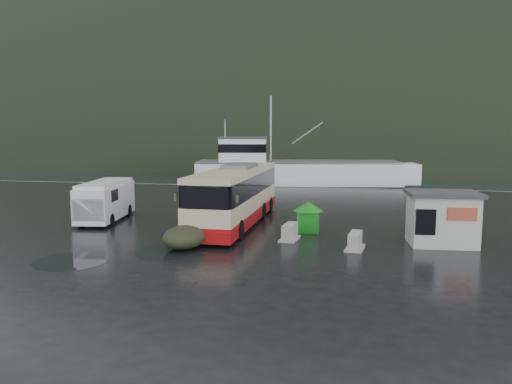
% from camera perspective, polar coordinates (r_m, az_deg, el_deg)
% --- Properties ---
extents(ground, '(160.00, 160.00, 0.00)m').
position_cam_1_polar(ground, '(25.33, -3.56, -4.54)').
color(ground, black).
rests_on(ground, ground).
extents(harbor_water, '(300.00, 180.00, 0.02)m').
position_cam_1_polar(harbor_water, '(134.29, 7.91, 4.95)').
color(harbor_water, black).
rests_on(harbor_water, ground).
extents(quay_edge, '(160.00, 0.60, 1.50)m').
position_cam_1_polar(quay_edge, '(44.76, 2.64, 0.60)').
color(quay_edge, '#999993').
rests_on(quay_edge, ground).
extents(headland, '(780.00, 540.00, 570.00)m').
position_cam_1_polar(headland, '(274.13, 11.36, 6.00)').
color(headland, black).
rests_on(headland, ground).
extents(coach_bus, '(3.15, 11.55, 3.25)m').
position_cam_1_polar(coach_bus, '(27.32, -2.31, -3.67)').
color(coach_bus, beige).
rests_on(coach_bus, ground).
extents(white_van, '(2.59, 5.60, 2.25)m').
position_cam_1_polar(white_van, '(29.56, -16.73, -3.13)').
color(white_van, silver).
rests_on(white_van, ground).
extents(waste_bin_left, '(1.43, 1.43, 1.60)m').
position_cam_1_polar(waste_bin_left, '(25.45, -3.70, -4.49)').
color(waste_bin_left, '#15781A').
rests_on(waste_bin_left, ground).
extents(waste_bin_right, '(1.19, 1.19, 1.55)m').
position_cam_1_polar(waste_bin_right, '(25.38, 5.94, -4.54)').
color(waste_bin_right, '#15781A').
rests_on(waste_bin_right, ground).
extents(dome_tent, '(2.13, 2.74, 0.99)m').
position_cam_1_polar(dome_tent, '(22.11, -8.07, -6.34)').
color(dome_tent, '#292E1B').
rests_on(dome_tent, ground).
extents(ticket_kiosk, '(3.21, 2.52, 2.39)m').
position_cam_1_polar(ticket_kiosk, '(23.95, 20.37, -5.67)').
color(ticket_kiosk, '#B8B8B4').
rests_on(ticket_kiosk, ground).
extents(jersey_barrier_a, '(0.93, 1.58, 0.75)m').
position_cam_1_polar(jersey_barrier_a, '(23.53, 3.86, -5.45)').
color(jersey_barrier_a, '#999993').
rests_on(jersey_barrier_a, ground).
extents(jersey_barrier_b, '(0.93, 1.55, 0.73)m').
position_cam_1_polar(jersey_barrier_b, '(22.09, 11.23, -6.42)').
color(jersey_barrier_b, '#999993').
rests_on(jersey_barrier_b, ground).
extents(fishing_trawler, '(25.16, 9.02, 9.85)m').
position_cam_1_polar(fishing_trawler, '(52.25, 4.79, 1.53)').
color(fishing_trawler, silver).
rests_on(fishing_trawler, ground).
extents(puddles, '(6.39, 5.29, 0.01)m').
position_cam_1_polar(puddles, '(21.23, -14.46, -7.05)').
color(puddles, black).
rests_on(puddles, ground).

